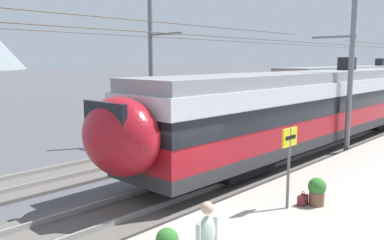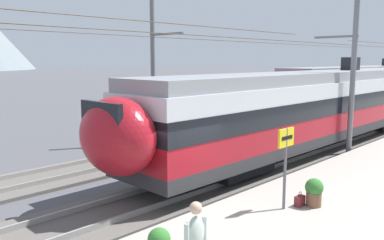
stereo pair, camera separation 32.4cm
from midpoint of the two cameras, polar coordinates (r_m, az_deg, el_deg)
ground_plane at (r=12.34m, az=-1.47°, el=-12.37°), size 400.00×400.00×0.00m
track_near at (r=12.90m, az=-4.16°, el=-11.12°), size 120.00×3.00×0.28m
track_far at (r=16.54m, az=-15.03°, el=-6.95°), size 120.00×3.00×0.28m
train_near_platform at (r=20.27m, az=17.33°, el=1.98°), size 24.35×3.01×4.27m
train_far_track at (r=39.43m, az=23.89°, el=4.66°), size 28.87×3.03×4.27m
catenary_mast_mid at (r=19.59m, az=22.12°, el=6.90°), size 41.14×2.08×7.85m
catenary_mast_far_side at (r=20.78m, az=-4.87°, el=7.54°), size 41.14×2.37×7.78m
platform_sign at (r=11.13m, az=14.01°, el=-4.21°), size 0.70×0.08×2.25m
handbag_near_sign at (r=11.86m, az=15.86°, el=-11.01°), size 0.32×0.18×0.42m
potted_plant_platform_edge at (r=11.88m, az=17.75°, el=-9.58°), size 0.50×0.50×0.80m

